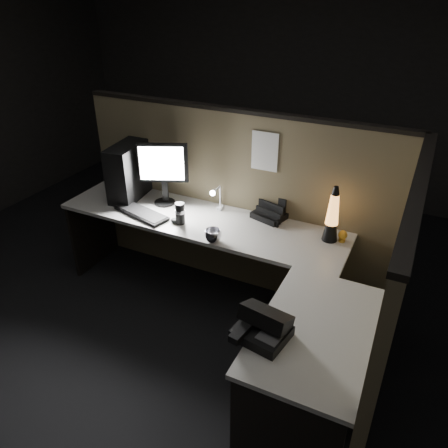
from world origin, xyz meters
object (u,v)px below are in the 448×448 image
at_px(keyboard, 141,213).
at_px(monitor, 163,168).
at_px(pc_tower, 129,171).
at_px(desk_phone, 262,326).
at_px(lava_lamp, 332,218).

bearing_deg(keyboard, monitor, 91.79).
bearing_deg(monitor, pc_tower, 160.94).
relative_size(pc_tower, monitor, 0.90).
height_order(pc_tower, desk_phone, pc_tower).
bearing_deg(desk_phone, monitor, 149.46).
height_order(monitor, desk_phone, monitor).
xyz_separation_m(monitor, keyboard, (-0.06, -0.26, -0.30)).
relative_size(lava_lamp, desk_phone, 1.38).
distance_m(pc_tower, keyboard, 0.42).
distance_m(pc_tower, monitor, 0.34).
distance_m(lava_lamp, desk_phone, 1.11).
xyz_separation_m(keyboard, lava_lamp, (1.43, 0.27, 0.16)).
xyz_separation_m(pc_tower, monitor, (0.33, 0.03, 0.08)).
relative_size(keyboard, lava_lamp, 1.16).
height_order(pc_tower, keyboard, pc_tower).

